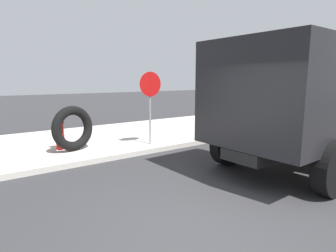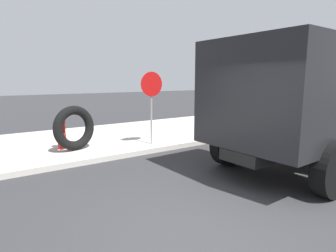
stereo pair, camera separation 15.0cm
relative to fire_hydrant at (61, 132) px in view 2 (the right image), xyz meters
The scene contains 6 objects.
ground_plane 5.60m from the fire_hydrant, 84.95° to the right, with size 80.00×80.00×0.00m, color #2D2D30.
sidewalk_curb 1.22m from the fire_hydrant, 63.03° to the left, with size 36.00×5.00×0.15m, color #BCB7AD.
fire_hydrant is the anchor object (origin of this frame).
loose_tire 0.49m from the fire_hydrant, 53.84° to the right, with size 1.29×1.29×0.26m, color black.
stop_sign 2.92m from the fire_hydrant, 21.51° to the right, with size 0.76×0.08×2.27m.
dump_truck_orange 7.28m from the fire_hydrant, 41.85° to the right, with size 7.05×2.92×3.00m.
Camera 2 is at (-2.56, -2.93, 2.20)m, focal length 29.97 mm.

